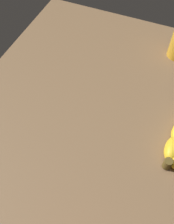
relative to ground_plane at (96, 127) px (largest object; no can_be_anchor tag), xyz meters
The scene contains 1 object.
ground_plane is the anchor object (origin of this frame).
Camera 1 is at (-35.43, -12.26, 58.76)cm, focal length 41.88 mm.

